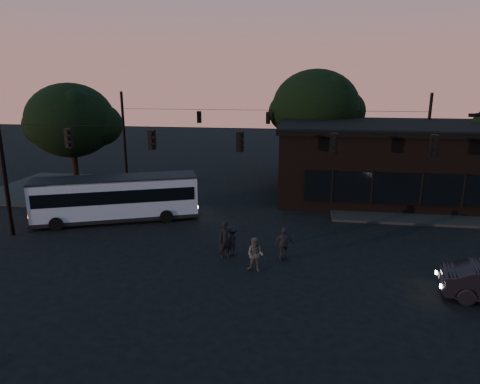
# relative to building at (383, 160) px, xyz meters

# --- Properties ---
(ground) EXTENTS (120.00, 120.00, 0.00)m
(ground) POSITION_rel_building_xyz_m (-9.00, -15.97, -2.71)
(ground) COLOR black
(ground) RESTS_ON ground
(sidewalk_far_right) EXTENTS (14.00, 10.00, 0.15)m
(sidewalk_far_right) POSITION_rel_building_xyz_m (3.00, -1.97, -2.63)
(sidewalk_far_right) COLOR black
(sidewalk_far_right) RESTS_ON ground
(sidewalk_far_left) EXTENTS (14.00, 10.00, 0.15)m
(sidewalk_far_left) POSITION_rel_building_xyz_m (-23.00, -1.97, -2.63)
(sidewalk_far_left) COLOR black
(sidewalk_far_left) RESTS_ON ground
(building) EXTENTS (15.40, 10.41, 5.40)m
(building) POSITION_rel_building_xyz_m (0.00, 0.00, 0.00)
(building) COLOR black
(building) RESTS_ON ground
(tree_behind) EXTENTS (7.60, 7.60, 9.43)m
(tree_behind) POSITION_rel_building_xyz_m (-5.00, 6.03, 3.48)
(tree_behind) COLOR black
(tree_behind) RESTS_ON ground
(tree_left) EXTENTS (6.40, 6.40, 8.30)m
(tree_left) POSITION_rel_building_xyz_m (-23.00, -2.97, 2.86)
(tree_left) COLOR black
(tree_left) RESTS_ON ground
(signal_rig_near) EXTENTS (26.24, 0.30, 7.50)m
(signal_rig_near) POSITION_rel_building_xyz_m (-9.00, -11.97, 1.74)
(signal_rig_near) COLOR black
(signal_rig_near) RESTS_ON ground
(signal_rig_far) EXTENTS (26.24, 0.30, 7.50)m
(signal_rig_far) POSITION_rel_building_xyz_m (-9.00, 4.03, 1.50)
(signal_rig_far) COLOR black
(signal_rig_far) RESTS_ON ground
(bus) EXTENTS (9.97, 5.71, 2.76)m
(bus) POSITION_rel_building_xyz_m (-17.18, -8.69, -1.16)
(bus) COLOR #96A7C0
(bus) RESTS_ON ground
(pedestrian_a) EXTENTS (0.81, 0.72, 1.86)m
(pedestrian_a) POSITION_rel_building_xyz_m (-9.51, -13.38, -1.78)
(pedestrian_a) COLOR black
(pedestrian_a) RESTS_ON ground
(pedestrian_b) EXTENTS (0.91, 0.79, 1.60)m
(pedestrian_b) POSITION_rel_building_xyz_m (-7.90, -14.67, -1.91)
(pedestrian_b) COLOR #474641
(pedestrian_b) RESTS_ON ground
(pedestrian_c) EXTENTS (1.01, 0.53, 1.65)m
(pedestrian_c) POSITION_rel_building_xyz_m (-6.67, -13.22, -1.88)
(pedestrian_c) COLOR #242229
(pedestrian_c) RESTS_ON ground
(pedestrian_d) EXTENTS (1.05, 0.68, 1.53)m
(pedestrian_d) POSITION_rel_building_xyz_m (-9.23, -12.98, -1.94)
(pedestrian_d) COLOR black
(pedestrian_d) RESTS_ON ground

